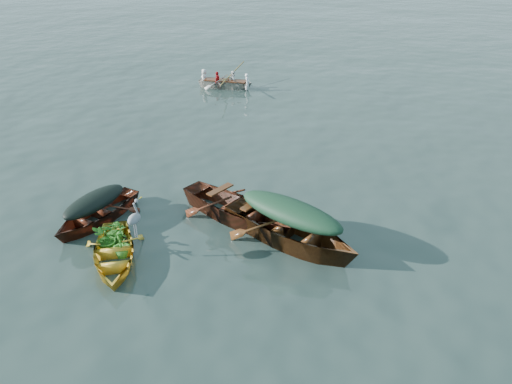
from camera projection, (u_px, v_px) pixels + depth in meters
The scene contains 13 objects.
ground at pixel (191, 239), 12.17m from camera, with size 140.00×140.00×0.00m, color #2B3C37.
yellow_dinghy at pixel (115, 262), 11.34m from camera, with size 1.38×3.19×0.86m, color gold.
dark_covered_boat at pixel (98, 222), 12.90m from camera, with size 1.32×3.56×0.88m, color #502212.
green_tarp_boat at pixel (289, 244), 12.00m from camera, with size 1.58×5.09×1.23m, color #573214.
open_wooden_boat at pixel (237, 221), 12.95m from camera, with size 1.49×4.80×1.15m, color #572415.
rowed_boat at pixel (226, 88), 23.55m from camera, with size 1.08×3.59×0.82m, color beige.
dark_tarp_cover at pixel (94, 200), 12.60m from camera, with size 0.73×1.96×0.40m, color black.
green_tarp_cover at pixel (291, 212), 11.58m from camera, with size 0.87×2.80×0.52m, color #153522.
thwart_benches at pixel (237, 201), 12.67m from camera, with size 0.90×2.40×0.04m, color #492511, non-canonical shape.
heron at pixel (135, 225), 11.08m from camera, with size 0.28×0.40×0.92m, color gray, non-canonical shape.
dinghy_weeds at pixel (112, 222), 11.48m from camera, with size 0.70×0.90×0.60m, color #22651A.
rowers at pixel (225, 72), 23.18m from camera, with size 0.97×2.51×0.76m, color white.
oars at pixel (225, 79), 23.34m from camera, with size 2.60×0.60×0.06m, color olive, non-canonical shape.
Camera 1 is at (5.58, -8.68, 6.75)m, focal length 35.00 mm.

